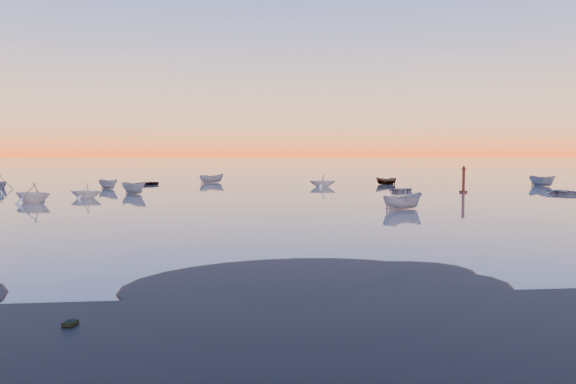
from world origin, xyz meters
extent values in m
plane|color=#6D645B|center=(0.00, 100.00, 0.00)|extent=(600.00, 600.00, 0.00)
imported|color=slate|center=(12.79, 24.00, 0.00)|extent=(2.92, 4.26, 1.36)
cylinder|color=#43160E|center=(25.68, 41.59, 0.05)|extent=(0.94, 0.94, 0.31)
cylinder|color=#43160E|center=(25.68, 41.59, 1.35)|extent=(0.33, 0.33, 2.70)
cone|color=#43160E|center=(25.68, 41.59, 2.96)|extent=(0.62, 0.62, 0.52)
camera|label=1|loc=(-1.63, -21.43, 4.95)|focal=35.00mm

